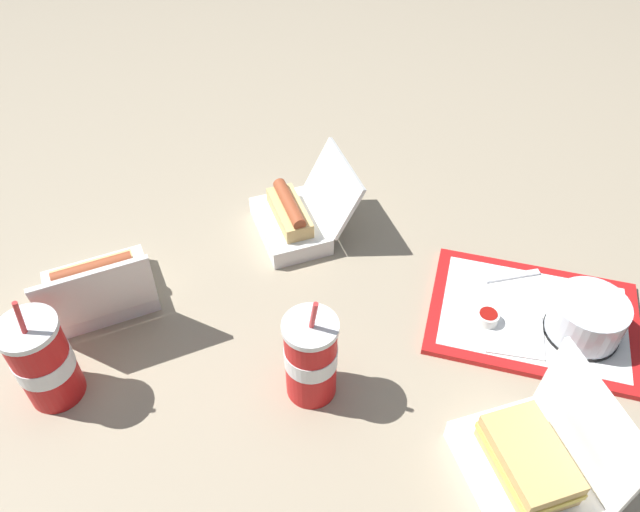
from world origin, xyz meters
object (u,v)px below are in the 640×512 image
object	(u,v)px
food_tray	(533,317)
ketchup_cup	(487,317)
clamshell_sandwich_center	(531,464)
soda_cup_left	(311,357)
cake_container	(586,319)
clamshell_hotdog_left	(99,288)
plastic_fork	(512,276)
soda_cup_front	(43,361)
clamshell_hotdog_back	(295,217)

from	to	relation	value
food_tray	ketchup_cup	size ratio (longest dim) A/B	9.94
clamshell_sandwich_center	soda_cup_left	xyz separation A→B (m)	(-0.34, 0.11, 0.04)
cake_container	soda_cup_left	size ratio (longest dim) A/B	0.57
clamshell_hotdog_left	soda_cup_left	world-z (taller)	soda_cup_left
cake_container	clamshell_sandwich_center	xyz separation A→B (m)	(-0.12, -0.28, -0.00)
plastic_fork	soda_cup_front	world-z (taller)	soda_cup_front
cake_container	plastic_fork	bearing A→B (deg)	133.06
cake_container	plastic_fork	distance (m)	0.17
clamshell_hotdog_left	clamshell_sandwich_center	size ratio (longest dim) A/B	1.04
cake_container	soda_cup_left	world-z (taller)	soda_cup_left
clamshell_sandwich_center	soda_cup_front	size ratio (longest dim) A/B	1.10
clamshell_sandwich_center	soda_cup_front	distance (m)	0.75
clamshell_hotdog_left	clamshell_hotdog_back	bearing A→B (deg)	37.60
food_tray	plastic_fork	size ratio (longest dim) A/B	3.62
soda_cup_front	food_tray	bearing A→B (deg)	19.12
food_tray	clamshell_sandwich_center	size ratio (longest dim) A/B	1.57
food_tray	cake_container	size ratio (longest dim) A/B	3.07
soda_cup_front	cake_container	bearing A→B (deg)	15.83
ketchup_cup	plastic_fork	world-z (taller)	ketchup_cup
plastic_fork	clamshell_hotdog_left	distance (m)	0.78
ketchup_cup	clamshell_hotdog_left	size ratio (longest dim) A/B	0.15
ketchup_cup	soda_cup_left	world-z (taller)	soda_cup_left
clamshell_hotdog_left	clamshell_sandwich_center	xyz separation A→B (m)	(0.75, -0.23, 0.00)
clamshell_sandwich_center	soda_cup_left	world-z (taller)	soda_cup_left
clamshell_hotdog_left	clamshell_hotdog_back	xyz separation A→B (m)	(0.32, 0.25, -0.00)
food_tray	clamshell_sandwich_center	bearing A→B (deg)	-97.10
food_tray	plastic_fork	distance (m)	0.10
clamshell_hotdog_back	soda_cup_front	bearing A→B (deg)	-125.83
ketchup_cup	food_tray	bearing A→B (deg)	19.22
food_tray	soda_cup_left	world-z (taller)	soda_cup_left
soda_cup_front	clamshell_sandwich_center	bearing A→B (deg)	-2.96
clamshell_hotdog_left	soda_cup_left	xyz separation A→B (m)	(0.41, -0.13, 0.04)
ketchup_cup	clamshell_hotdog_left	bearing A→B (deg)	-176.06
plastic_fork	clamshell_sandwich_center	xyz separation A→B (m)	(-0.01, -0.40, 0.03)
food_tray	cake_container	world-z (taller)	cake_container
ketchup_cup	clamshell_sandwich_center	size ratio (longest dim) A/B	0.16
plastic_fork	soda_cup_left	size ratio (longest dim) A/B	0.48
soda_cup_left	ketchup_cup	bearing A→B (deg)	31.10
soda_cup_front	plastic_fork	bearing A→B (deg)	25.73
cake_container	clamshell_hotdog_back	xyz separation A→B (m)	(-0.55, 0.20, -0.01)
plastic_fork	clamshell_hotdog_back	world-z (taller)	clamshell_hotdog_back
soda_cup_left	food_tray	bearing A→B (deg)	28.58
ketchup_cup	plastic_fork	bearing A→B (deg)	66.19
ketchup_cup	plastic_fork	distance (m)	0.13
ketchup_cup	soda_cup_front	xyz separation A→B (m)	(-0.70, -0.24, 0.06)
ketchup_cup	soda_cup_left	xyz separation A→B (m)	(-0.29, -0.17, 0.06)
ketchup_cup	clamshell_hotdog_back	bearing A→B (deg)	152.61
food_tray	clamshell_hotdog_left	xyz separation A→B (m)	(-0.79, -0.08, 0.03)
plastic_fork	food_tray	bearing A→B (deg)	-90.67
food_tray	cake_container	bearing A→B (deg)	-19.69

